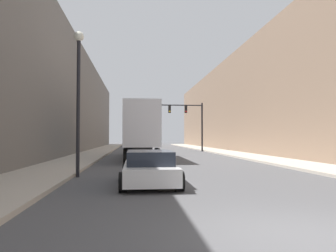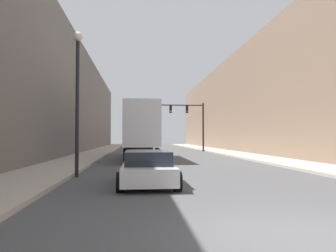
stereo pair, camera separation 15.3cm
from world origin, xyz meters
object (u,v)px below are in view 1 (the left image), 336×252
object	(u,v)px
street_lamp	(78,82)
sedan_car	(149,168)
semi_truck	(140,130)
traffic_signal_gantry	(190,118)

from	to	relation	value
street_lamp	sedan_car	bearing A→B (deg)	-39.83
sedan_car	street_lamp	xyz separation A→B (m)	(-3.01, 2.51, 3.54)
semi_truck	sedan_car	bearing A→B (deg)	-89.71
semi_truck	traffic_signal_gantry	world-z (taller)	traffic_signal_gantry
street_lamp	semi_truck	bearing A→B (deg)	76.41
sedan_car	street_lamp	world-z (taller)	street_lamp
traffic_signal_gantry	street_lamp	size ratio (longest dim) A/B	0.96
sedan_car	traffic_signal_gantry	world-z (taller)	traffic_signal_gantry
semi_truck	street_lamp	size ratio (longest dim) A/B	2.03
semi_truck	traffic_signal_gantry	size ratio (longest dim) A/B	2.11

